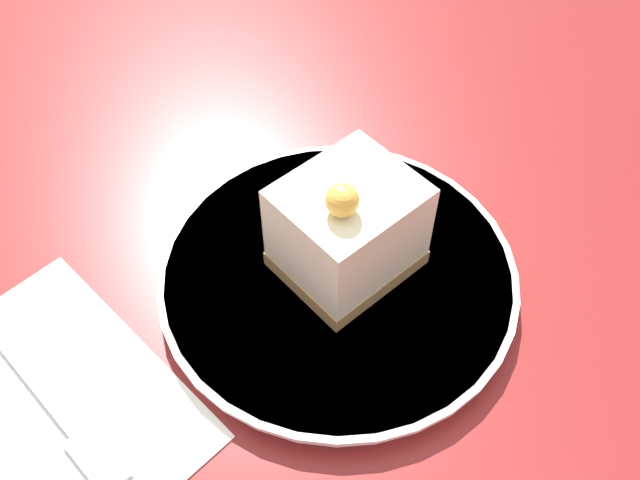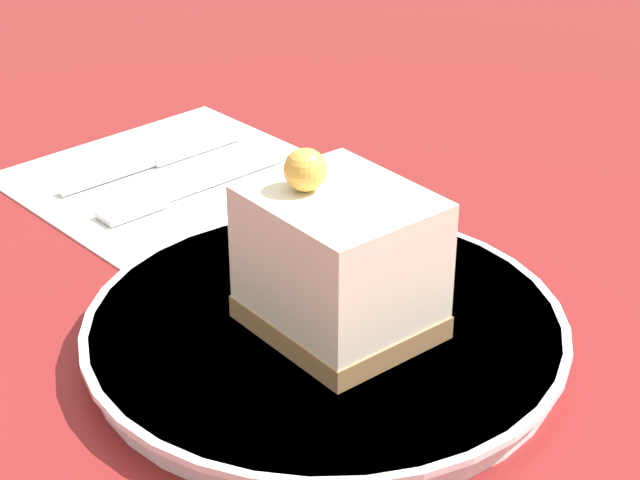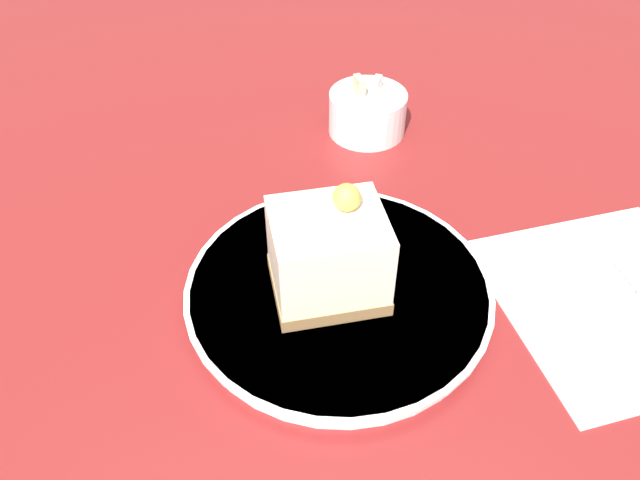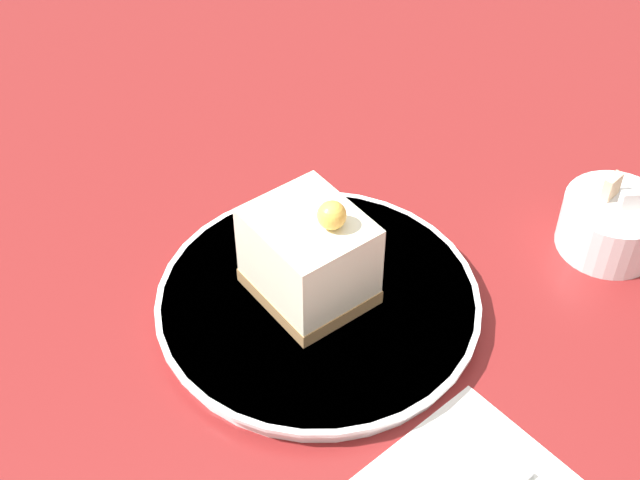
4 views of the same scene
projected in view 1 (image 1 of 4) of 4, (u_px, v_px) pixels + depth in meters
name	position (u px, v px, depth m)	size (l,w,h in m)	color
ground_plane	(307.00, 269.00, 0.56)	(4.00, 4.00, 0.00)	maroon
plate	(338.00, 277.00, 0.54)	(0.27, 0.27, 0.02)	white
cake_slice	(348.00, 229.00, 0.51)	(0.11, 0.10, 0.10)	#9E7547
napkin	(16.00, 432.00, 0.48)	(0.24, 0.25, 0.00)	white
fork	(63.00, 417.00, 0.48)	(0.05, 0.16, 0.00)	silver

